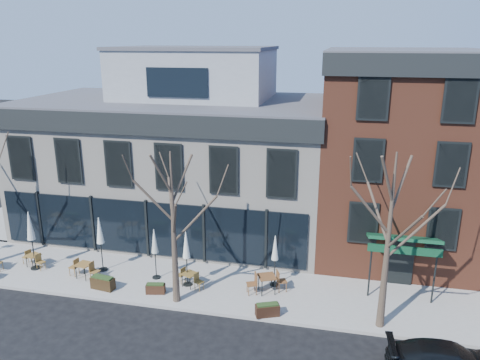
# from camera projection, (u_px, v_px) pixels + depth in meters

# --- Properties ---
(ground) EXTENTS (120.00, 120.00, 0.00)m
(ground) POSITION_uv_depth(u_px,v_px,m) (150.00, 260.00, 25.81)
(ground) COLOR black
(ground) RESTS_ON ground
(sidewalk_front) EXTENTS (33.50, 4.70, 0.15)m
(sidewalk_front) POSITION_uv_depth(u_px,v_px,m) (194.00, 284.00, 23.10)
(sidewalk_front) COLOR gray
(sidewalk_front) RESTS_ON ground
(sidewalk_side) EXTENTS (4.50, 12.00, 0.15)m
(sidewalk_side) POSITION_uv_depth(u_px,v_px,m) (37.00, 207.00, 33.73)
(sidewalk_side) COLOR gray
(sidewalk_side) RESTS_ON ground
(corner_building) EXTENTS (18.39, 10.39, 11.10)m
(corner_building) POSITION_uv_depth(u_px,v_px,m) (179.00, 155.00, 29.16)
(corner_building) COLOR beige
(corner_building) RESTS_ON ground
(red_brick_building) EXTENTS (8.20, 11.78, 11.18)m
(red_brick_building) POSITION_uv_depth(u_px,v_px,m) (397.00, 152.00, 26.12)
(red_brick_building) COLOR brown
(red_brick_building) RESTS_ON ground
(tree_mid) EXTENTS (3.50, 3.55, 7.04)m
(tree_mid) POSITION_uv_depth(u_px,v_px,m) (174.00, 227.00, 20.44)
(tree_mid) COLOR #382B21
(tree_mid) RESTS_ON sidewalk_front
(tree_right) EXTENTS (3.72, 3.77, 7.48)m
(tree_right) POSITION_uv_depth(u_px,v_px,m) (388.00, 241.00, 18.49)
(tree_right) COLOR #382B21
(tree_right) RESTS_ON sidewalk_front
(cafe_set_1) EXTENTS (1.62, 0.91, 0.83)m
(cafe_set_1) POSITION_uv_depth(u_px,v_px,m) (34.00, 259.00, 24.57)
(cafe_set_1) COLOR brown
(cafe_set_1) RESTS_ON sidewalk_front
(cafe_set_2) EXTENTS (1.80, 0.81, 0.93)m
(cafe_set_2) POSITION_uv_depth(u_px,v_px,m) (84.00, 269.00, 23.44)
(cafe_set_2) COLOR brown
(cafe_set_2) RESTS_ON sidewalk_front
(cafe_set_3) EXTENTS (1.62, 1.00, 0.84)m
(cafe_set_3) POSITION_uv_depth(u_px,v_px,m) (190.00, 278.00, 22.63)
(cafe_set_3) COLOR brown
(cafe_set_3) RESTS_ON sidewalk_front
(cafe_set_5) EXTENTS (1.99, 1.25, 1.04)m
(cafe_set_5) POSITION_uv_depth(u_px,v_px,m) (267.00, 282.00, 22.05)
(cafe_set_5) COLOR brown
(cafe_set_5) RESTS_ON sidewalk_front
(umbrella_0) EXTENTS (0.51, 0.51, 3.16)m
(umbrella_0) POSITION_uv_depth(u_px,v_px,m) (30.00, 229.00, 23.85)
(umbrella_0) COLOR black
(umbrella_0) RESTS_ON sidewalk_front
(umbrella_1) EXTENTS (0.47, 0.47, 2.91)m
(umbrella_1) POSITION_uv_depth(u_px,v_px,m) (100.00, 233.00, 23.74)
(umbrella_1) COLOR black
(umbrella_1) RESTS_ON sidewalk_front
(umbrella_2) EXTENTS (0.42, 0.42, 2.64)m
(umbrella_2) POSITION_uv_depth(u_px,v_px,m) (155.00, 244.00, 22.99)
(umbrella_2) COLOR black
(umbrella_2) RESTS_ON sidewalk_front
(umbrella_3) EXTENTS (0.45, 0.45, 2.80)m
(umbrella_3) POSITION_uv_depth(u_px,v_px,m) (186.00, 248.00, 22.29)
(umbrella_3) COLOR black
(umbrella_3) RESTS_ON sidewalk_front
(umbrella_4) EXTENTS (0.42, 0.42, 2.61)m
(umbrella_4) POSITION_uv_depth(u_px,v_px,m) (275.00, 251.00, 22.31)
(umbrella_4) COLOR black
(umbrella_4) RESTS_ON sidewalk_front
(planter_1) EXTENTS (1.20, 0.62, 0.64)m
(planter_1) POSITION_uv_depth(u_px,v_px,m) (103.00, 283.00, 22.43)
(planter_1) COLOR black
(planter_1) RESTS_ON sidewalk_front
(planter_2) EXTENTS (0.95, 0.53, 0.50)m
(planter_2) POSITION_uv_depth(u_px,v_px,m) (156.00, 288.00, 22.05)
(planter_2) COLOR #331C11
(planter_2) RESTS_ON sidewalk_front
(planter_3) EXTENTS (1.11, 0.78, 0.58)m
(planter_3) POSITION_uv_depth(u_px,v_px,m) (267.00, 310.00, 20.24)
(planter_3) COLOR black
(planter_3) RESTS_ON sidewalk_front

